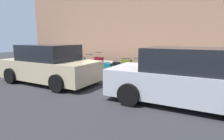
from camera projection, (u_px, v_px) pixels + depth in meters
ground_plane at (114, 80)px, 8.23m from camera, size 40.00×40.00×0.00m
sidewalk_curb at (134, 70)px, 10.40m from camera, size 18.00×5.00×0.14m
suitcase_teal_0 at (184, 72)px, 7.25m from camera, size 0.39×0.25×1.08m
suitcase_maroon_1 at (173, 72)px, 7.56m from camera, size 0.35×0.21×0.95m
suitcase_red_2 at (161, 72)px, 7.77m from camera, size 0.47×0.28×0.62m
suitcase_silver_3 at (148, 70)px, 8.00m from camera, size 0.49×0.24×0.90m
suitcase_navy_4 at (136, 70)px, 8.20m from camera, size 0.39×0.28×0.85m
suitcase_olive_5 at (126, 67)px, 8.48m from camera, size 0.50×0.23×0.81m
suitcase_black_6 at (116, 68)px, 8.73m from camera, size 0.36×0.22×0.65m
suitcase_teal_7 at (108, 68)px, 8.93m from camera, size 0.42×0.25×0.56m
suitcase_maroon_8 at (99, 65)px, 9.18m from camera, size 0.46×0.23×1.04m
suitcase_red_9 at (89, 66)px, 9.42m from camera, size 0.50×0.25×0.91m
suitcase_silver_10 at (82, 64)px, 9.71m from camera, size 0.43×0.27×0.79m
fire_hydrant at (68, 63)px, 10.11m from camera, size 0.39×0.21×0.71m
bollard_post at (60, 62)px, 10.20m from camera, size 0.17×0.17×0.73m
parked_car_silver_0 at (186, 78)px, 5.11m from camera, size 4.40×2.08×1.60m
parked_car_beige_1 at (50, 65)px, 7.57m from camera, size 4.25×2.08×1.60m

